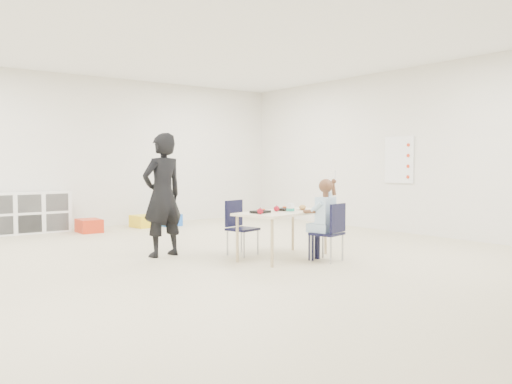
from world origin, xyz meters
TOP-DOWN VIEW (x-y plane):
  - room at (0.00, 0.00)m, footprint 9.00×9.02m
  - table at (0.74, -0.18)m, footprint 1.40×0.94m
  - chair_near at (1.02, -0.67)m, footprint 0.41×0.40m
  - chair_far at (0.46, 0.30)m, footprint 0.41×0.40m
  - child at (1.02, -0.67)m, footprint 0.57×0.57m
  - lunch_tray_near at (0.83, -0.09)m, footprint 0.25×0.21m
  - lunch_tray_far at (0.36, -0.20)m, footprint 0.25×0.21m
  - milk_carton at (0.76, -0.29)m, footprint 0.09×0.09m
  - bread_roll at (1.05, -0.19)m, footprint 0.09×0.09m
  - apple_near at (0.64, -0.16)m, footprint 0.07×0.07m
  - apple_far at (0.25, -0.34)m, footprint 0.07×0.07m
  - cubby_shelf at (-1.20, 4.28)m, footprint 1.40×0.40m
  - rules_poster at (3.98, 0.60)m, footprint 0.02×0.60m
  - adult at (-0.41, 0.84)m, footprint 0.62×0.45m
  - bin_red at (-0.31, 3.78)m, footprint 0.38×0.48m
  - bin_yellow at (0.77, 3.93)m, footprint 0.39×0.48m
  - bin_blue at (1.26, 3.87)m, footprint 0.39×0.48m

SIDE VIEW (x-z plane):
  - bin_yellow at x=0.77m, z-range 0.00..0.22m
  - bin_blue at x=1.26m, z-range 0.00..0.22m
  - bin_red at x=-0.31m, z-range 0.00..0.23m
  - table at x=0.74m, z-range 0.00..0.59m
  - cubby_shelf at x=-1.20m, z-range 0.00..0.70m
  - chair_near at x=1.02m, z-range 0.00..0.71m
  - chair_far at x=0.46m, z-range 0.00..0.71m
  - child at x=1.02m, z-range 0.00..1.11m
  - lunch_tray_near at x=0.83m, z-range 0.59..0.62m
  - lunch_tray_far at x=0.36m, z-range 0.59..0.62m
  - bread_roll at x=1.05m, z-range 0.59..0.66m
  - apple_near at x=0.64m, z-range 0.59..0.66m
  - apple_far at x=0.25m, z-range 0.59..0.66m
  - milk_carton at x=0.76m, z-range 0.59..0.69m
  - adult at x=-0.41m, z-range 0.00..1.57m
  - rules_poster at x=3.98m, z-range 0.85..1.65m
  - room at x=0.00m, z-range 0.00..2.80m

